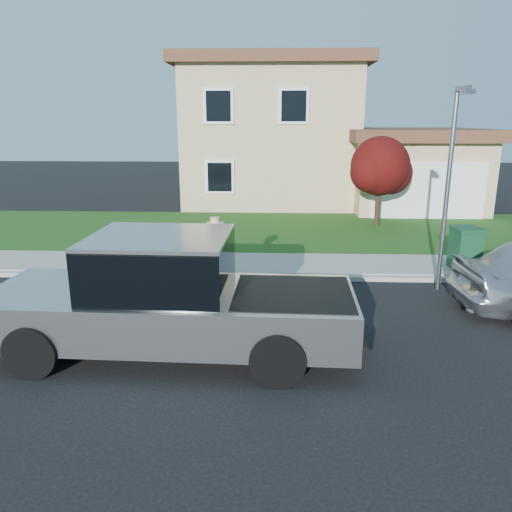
{
  "coord_description": "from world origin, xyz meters",
  "views": [
    {
      "loc": [
        0.28,
        -9.6,
        4.08
      ],
      "look_at": [
        -0.14,
        0.85,
        1.2
      ],
      "focal_mm": 35.0,
      "sensor_mm": 36.0,
      "label": 1
    }
  ],
  "objects": [
    {
      "name": "ground",
      "position": [
        0.0,
        0.0,
        0.0
      ],
      "size": [
        80.0,
        80.0,
        0.0
      ],
      "primitive_type": "plane",
      "color": "black",
      "rests_on": "ground"
    },
    {
      "name": "curb",
      "position": [
        1.0,
        2.9,
        0.06
      ],
      "size": [
        40.0,
        0.2,
        0.12
      ],
      "primitive_type": "cube",
      "color": "gray",
      "rests_on": "ground"
    },
    {
      "name": "sidewalk",
      "position": [
        1.0,
        4.0,
        0.07
      ],
      "size": [
        40.0,
        2.0,
        0.15
      ],
      "primitive_type": "cube",
      "color": "gray",
      "rests_on": "ground"
    },
    {
      "name": "lawn",
      "position": [
        1.0,
        8.5,
        0.05
      ],
      "size": [
        40.0,
        7.0,
        0.1
      ],
      "primitive_type": "cube",
      "color": "#194513",
      "rests_on": "ground"
    },
    {
      "name": "house",
      "position": [
        1.31,
        16.38,
        3.17
      ],
      "size": [
        14.0,
        11.3,
        6.85
      ],
      "color": "tan",
      "rests_on": "ground"
    },
    {
      "name": "pickup_truck",
      "position": [
        -1.57,
        -1.39,
        1.01
      ],
      "size": [
        6.66,
        2.64,
        2.17
      ],
      "rotation": [
        0.0,
        0.0,
        -0.03
      ],
      "color": "black",
      "rests_on": "ground"
    },
    {
      "name": "woman",
      "position": [
        -1.17,
        2.03,
        0.86
      ],
      "size": [
        0.64,
        0.45,
        1.82
      ],
      "rotation": [
        0.0,
        0.0,
        3.24
      ],
      "color": "tan",
      "rests_on": "ground"
    },
    {
      "name": "ornamental_tree",
      "position": [
        4.23,
        9.56,
        2.25
      ],
      "size": [
        2.46,
        2.21,
        3.37
      ],
      "color": "black",
      "rests_on": "lawn"
    },
    {
      "name": "trash_bin",
      "position": [
        5.39,
        3.58,
        0.73
      ],
      "size": [
        0.76,
        0.86,
        1.15
      ],
      "rotation": [
        0.0,
        0.0,
        0.08
      ],
      "color": "#103B22",
      "rests_on": "sidewalk"
    },
    {
      "name": "street_lamp",
      "position": [
        4.32,
        2.22,
        2.72
      ],
      "size": [
        0.27,
        0.63,
        4.78
      ],
      "rotation": [
        0.0,
        0.0,
        0.17
      ],
      "color": "slate",
      "rests_on": "ground"
    }
  ]
}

